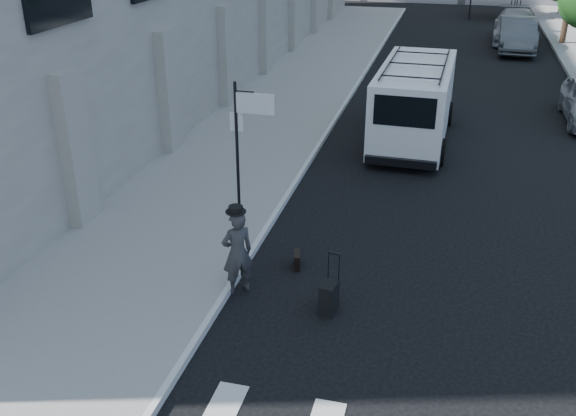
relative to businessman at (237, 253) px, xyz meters
The scene contains 9 objects.
ground 2.17m from the businessman, 22.84° to the right, with size 120.00×120.00×0.00m, color black.
sidewalk_left 15.45m from the businessman, 99.06° to the left, with size 4.50×48.00×0.15m, color gray.
sign_pole 3.05m from the businessman, 102.58° to the left, with size 1.03×0.07×3.50m.
businessman is the anchor object (origin of this frame).
briefcase 1.69m from the businessman, 53.62° to the left, with size 0.12×0.44×0.34m, color black.
suitcase 2.00m from the businessman, ahead, with size 0.34×0.47×1.20m.
cargo_van 10.68m from the businessman, 75.74° to the left, with size 2.50×6.69×2.48m.
parked_car_b 26.84m from the businessman, 75.28° to the left, with size 1.81×5.20×1.71m, color #55575C.
parked_car_c 29.57m from the businessman, 76.46° to the left, with size 2.38×5.86×1.70m, color #9D9FA5.
Camera 1 is at (1.89, -9.63, 7.08)m, focal length 40.00 mm.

